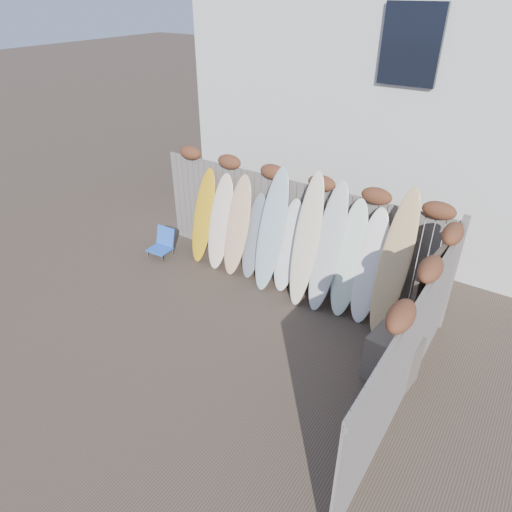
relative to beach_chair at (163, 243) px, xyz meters
The scene contains 18 objects.
ground 3.07m from the beach_chair, 30.11° to the right, with size 80.00×80.00×0.00m, color #493A2D.
back_fence 2.98m from the beach_chair, 17.58° to the left, with size 6.05×0.28×2.24m.
right_fence 5.85m from the beach_chair, 12.82° to the right, with size 0.28×4.40×2.24m.
house 6.56m from the beach_chair, 57.61° to the left, with size 8.50×5.50×6.33m.
beach_chair is the anchor object (origin of this frame).
wooden_crate 5.41m from the beach_chair, ahead, with size 0.67×0.56×0.78m, color #443833.
lattice_panel 5.62m from the beach_chair, ahead, with size 0.06×1.35×2.03m, color #412D27.
surfboard_0 1.15m from the beach_chair, 29.40° to the left, with size 0.49×0.07×1.99m, color gold.
surfboard_1 1.50m from the beach_chair, 19.02° to the left, with size 0.51×0.07×1.98m, color #FBDEC2.
surfboard_2 1.87m from the beach_chair, 15.04° to the left, with size 0.52×0.07×2.04m, color #FFCA8C.
surfboard_3 2.17m from the beach_chair, 13.59° to the left, with size 0.45×0.07×1.73m, color gray.
surfboard_4 2.68m from the beach_chair, ahead, with size 0.53×0.07×2.38m, color #A3BDC5.
surfboard_5 2.92m from the beach_chair, ahead, with size 0.50×0.07×1.81m, color white.
surfboard_6 3.40m from the beach_chair, ahead, with size 0.46×0.07×2.46m, color beige.
surfboard_7 3.78m from the beach_chair, ahead, with size 0.50×0.07×2.38m, color silver.
surfboard_8 4.14m from the beach_chair, ahead, with size 0.50×0.07×2.12m, color white.
surfboard_9 4.50m from the beach_chair, ahead, with size 0.50×0.07×2.05m, color white.
surfboard_10 4.94m from the beach_chair, ahead, with size 0.49×0.07×2.54m, color #DAB070.
Camera 1 is at (3.79, -4.47, 5.09)m, focal length 32.00 mm.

